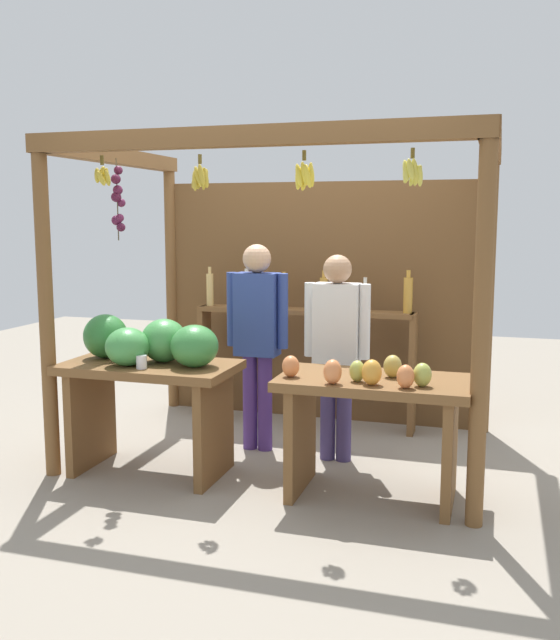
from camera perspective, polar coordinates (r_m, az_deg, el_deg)
name	(u,v)px	position (r m, az deg, el deg)	size (l,w,h in m)	color
ground_plane	(287,451)	(5.51, 0.60, -10.43)	(12.00, 12.00, 0.00)	gray
market_stall	(302,270)	(5.64, 1.81, 4.05)	(2.94, 2.02, 2.30)	brown
fruit_counter_left	(149,367)	(4.96, -10.47, -3.72)	(1.19, 0.64, 1.09)	brown
fruit_counter_right	(373,410)	(4.49, 7.45, -7.14)	(1.18, 0.64, 0.93)	brown
bottle_shelf_unit	(305,334)	(6.01, 1.98, -1.10)	(1.88, 0.22, 1.35)	brown
vendor_man	(257,329)	(5.33, -1.84, -0.69)	(0.48, 0.21, 1.57)	#4A2E7D
vendor_woman	(337,340)	(5.11, 4.57, -1.60)	(0.48, 0.20, 1.50)	#41366C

